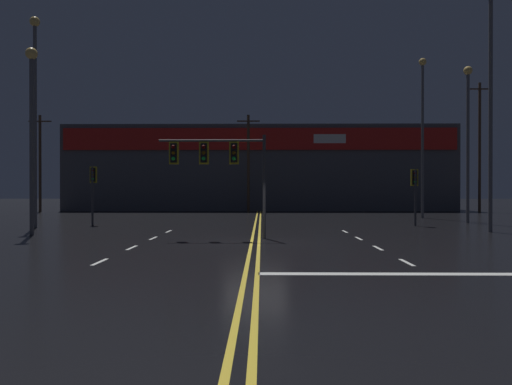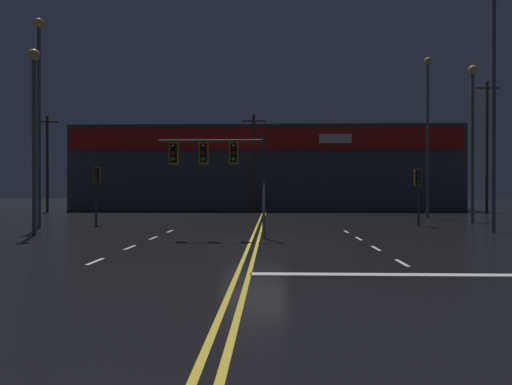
{
  "view_description": "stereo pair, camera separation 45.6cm",
  "coord_description": "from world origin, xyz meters",
  "px_view_note": "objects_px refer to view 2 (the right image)",
  "views": [
    {
      "loc": [
        0.27,
        -19.96,
        2.11
      ],
      "look_at": [
        0.0,
        2.7,
        2.0
      ],
      "focal_mm": 35.0,
      "sensor_mm": 36.0,
      "label": 1
    },
    {
      "loc": [
        0.72,
        -19.95,
        2.11
      ],
      "look_at": [
        0.0,
        2.7,
        2.0
      ],
      "focal_mm": 35.0,
      "sensor_mm": 36.0,
      "label": 2
    }
  ],
  "objects_px": {
    "streetlight_near_left": "(428,119)",
    "streetlight_far_left": "(34,115)",
    "traffic_signal_corner_northeast": "(418,184)",
    "traffic_signal_corner_northwest": "(97,182)",
    "traffic_signal_median": "(216,158)",
    "streetlight_far_right": "(473,123)",
    "streetlight_far_median": "(39,98)",
    "streetlight_near_right": "(494,81)"
  },
  "relations": [
    {
      "from": "traffic_signal_corner_northeast",
      "to": "streetlight_near_right",
      "type": "distance_m",
      "value": 7.13
    },
    {
      "from": "traffic_signal_corner_northwest",
      "to": "streetlight_near_left",
      "type": "xyz_separation_m",
      "value": [
        22.32,
        7.62,
        4.83
      ]
    },
    {
      "from": "traffic_signal_corner_northeast",
      "to": "streetlight_near_left",
      "type": "relative_size",
      "value": 0.28
    },
    {
      "from": "streetlight_far_right",
      "to": "traffic_signal_corner_northeast",
      "type": "bearing_deg",
      "value": -147.86
    },
    {
      "from": "streetlight_far_right",
      "to": "streetlight_near_right",
      "type": "bearing_deg",
      "value": -104.01
    },
    {
      "from": "traffic_signal_corner_northeast",
      "to": "streetlight_near_left",
      "type": "distance_m",
      "value": 10.03
    },
    {
      "from": "traffic_signal_corner_northeast",
      "to": "streetlight_far_left",
      "type": "height_order",
      "value": "streetlight_far_left"
    },
    {
      "from": "traffic_signal_corner_northeast",
      "to": "traffic_signal_corner_northwest",
      "type": "distance_m",
      "value": 19.26
    },
    {
      "from": "traffic_signal_corner_northwest",
      "to": "streetlight_far_right",
      "type": "height_order",
      "value": "streetlight_far_right"
    },
    {
      "from": "traffic_signal_median",
      "to": "streetlight_near_left",
      "type": "height_order",
      "value": "streetlight_near_left"
    },
    {
      "from": "streetlight_near_right",
      "to": "streetlight_far_median",
      "type": "relative_size",
      "value": 1.03
    },
    {
      "from": "streetlight_near_left",
      "to": "streetlight_far_median",
      "type": "bearing_deg",
      "value": -158.55
    },
    {
      "from": "traffic_signal_median",
      "to": "streetlight_far_median",
      "type": "bearing_deg",
      "value": 150.35
    },
    {
      "from": "streetlight_far_right",
      "to": "streetlight_far_median",
      "type": "relative_size",
      "value": 0.85
    },
    {
      "from": "traffic_signal_corner_northwest",
      "to": "streetlight_far_left",
      "type": "bearing_deg",
      "value": -95.67
    },
    {
      "from": "traffic_signal_median",
      "to": "traffic_signal_corner_northeast",
      "type": "relative_size",
      "value": 1.4
    },
    {
      "from": "traffic_signal_corner_northwest",
      "to": "streetlight_far_left",
      "type": "height_order",
      "value": "streetlight_far_left"
    },
    {
      "from": "traffic_signal_median",
      "to": "streetlight_far_median",
      "type": "relative_size",
      "value": 0.39
    },
    {
      "from": "streetlight_far_median",
      "to": "traffic_signal_corner_northeast",
      "type": "bearing_deg",
      "value": 4.24
    },
    {
      "from": "traffic_signal_corner_northwest",
      "to": "traffic_signal_corner_northeast",
      "type": "bearing_deg",
      "value": -1.58
    },
    {
      "from": "streetlight_near_right",
      "to": "streetlight_far_right",
      "type": "height_order",
      "value": "streetlight_near_right"
    },
    {
      "from": "traffic_signal_corner_northwest",
      "to": "streetlight_near_left",
      "type": "bearing_deg",
      "value": 18.84
    },
    {
      "from": "traffic_signal_corner_northwest",
      "to": "streetlight_far_left",
      "type": "relative_size",
      "value": 0.4
    },
    {
      "from": "streetlight_far_left",
      "to": "streetlight_far_right",
      "type": "height_order",
      "value": "streetlight_far_right"
    },
    {
      "from": "traffic_signal_corner_northeast",
      "to": "streetlight_far_left",
      "type": "distance_m",
      "value": 21.06
    },
    {
      "from": "streetlight_far_median",
      "to": "traffic_signal_corner_northwest",
      "type": "bearing_deg",
      "value": 40.28
    },
    {
      "from": "traffic_signal_median",
      "to": "traffic_signal_corner_northeast",
      "type": "xyz_separation_m",
      "value": [
        11.01,
        7.75,
        -1.04
      ]
    },
    {
      "from": "traffic_signal_corner_northeast",
      "to": "streetlight_near_right",
      "type": "xyz_separation_m",
      "value": [
        2.45,
        -4.34,
        5.09
      ]
    },
    {
      "from": "traffic_signal_corner_northeast",
      "to": "streetlight_far_median",
      "type": "relative_size",
      "value": 0.28
    },
    {
      "from": "traffic_signal_median",
      "to": "streetlight_far_median",
      "type": "height_order",
      "value": "streetlight_far_median"
    },
    {
      "from": "traffic_signal_corner_northeast",
      "to": "streetlight_far_right",
      "type": "distance_m",
      "value": 6.3
    },
    {
      "from": "traffic_signal_corner_northeast",
      "to": "traffic_signal_corner_northwest",
      "type": "relative_size",
      "value": 0.95
    },
    {
      "from": "traffic_signal_corner_northeast",
      "to": "streetlight_far_left",
      "type": "bearing_deg",
      "value": -163.03
    },
    {
      "from": "streetlight_near_right",
      "to": "streetlight_far_left",
      "type": "bearing_deg",
      "value": -175.57
    },
    {
      "from": "traffic_signal_median",
      "to": "traffic_signal_corner_northeast",
      "type": "distance_m",
      "value": 13.5
    },
    {
      "from": "streetlight_near_left",
      "to": "streetlight_far_left",
      "type": "relative_size",
      "value": 1.36
    },
    {
      "from": "streetlight_near_right",
      "to": "streetlight_far_right",
      "type": "xyz_separation_m",
      "value": [
        1.74,
        6.97,
        -1.19
      ]
    },
    {
      "from": "traffic_signal_median",
      "to": "streetlight_far_right",
      "type": "height_order",
      "value": "streetlight_far_right"
    },
    {
      "from": "streetlight_far_median",
      "to": "streetlight_far_left",
      "type": "bearing_deg",
      "value": -67.15
    },
    {
      "from": "traffic_signal_corner_northwest",
      "to": "streetlight_far_median",
      "type": "xyz_separation_m",
      "value": [
        -2.53,
        -2.15,
        4.74
      ]
    },
    {
      "from": "traffic_signal_median",
      "to": "streetlight_near_left",
      "type": "relative_size",
      "value": 0.39
    },
    {
      "from": "traffic_signal_corner_northwest",
      "to": "streetlight_far_median",
      "type": "relative_size",
      "value": 0.3
    }
  ]
}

